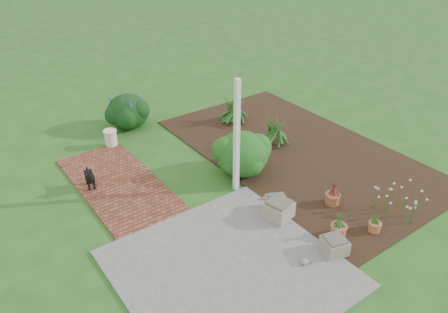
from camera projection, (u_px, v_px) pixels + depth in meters
ground at (227, 196)px, 9.22m from camera, size 80.00×80.00×0.00m
concrete_patio at (229, 268)px, 7.35m from camera, size 3.50×3.50×0.04m
brick_path at (118, 184)px, 9.58m from camera, size 1.60×3.50×0.04m
garden_bed at (297, 152)px, 10.82m from camera, size 4.00×7.00×0.03m
veranda_post at (237, 138)px, 8.81m from camera, size 0.10×0.10×2.50m
stone_trough_near at (334, 246)px, 7.61m from camera, size 0.50×0.50×0.27m
stone_trough_mid at (277, 204)px, 8.67m from camera, size 0.52×0.52×0.26m
stone_trough_far at (279, 210)px, 8.45m from camera, size 0.57×0.57×0.32m
black_dog at (90, 177)px, 9.27m from camera, size 0.22×0.53×0.46m
cream_ceramic_urn at (111, 138)px, 10.98m from camera, size 0.36×0.36×0.40m
evergreen_shrub at (242, 153)px, 9.72m from camera, size 1.46×1.46×1.01m
agapanthus_clump_back at (275, 128)px, 10.90m from camera, size 1.36×1.36×0.93m
agapanthus_clump_front at (234, 107)px, 12.06m from camera, size 1.26×1.26×0.91m
pink_flower_patch at (401, 201)px, 8.48m from camera, size 1.22×1.22×0.60m
terracotta_pot_bronze at (332, 199)px, 8.86m from camera, size 0.37×0.37×0.23m
terracotta_pot_small_left at (375, 227)px, 8.14m from camera, size 0.24×0.24×0.18m
terracotta_pot_small_right at (338, 231)px, 7.99m from camera, size 0.29×0.29×0.24m
purple_flowering_bush at (128, 111)px, 11.85m from camera, size 1.43×1.43×0.96m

